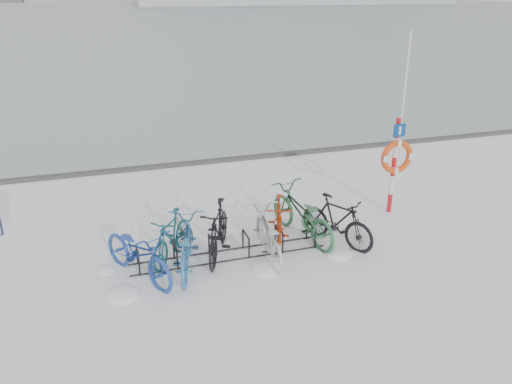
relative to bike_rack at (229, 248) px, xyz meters
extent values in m
plane|color=white|center=(0.00, 0.00, -0.18)|extent=(900.00, 900.00, 0.00)
cube|color=#A5B3BB|center=(0.00, 155.00, -0.17)|extent=(400.00, 298.00, 0.02)
cube|color=#3F3F42|center=(0.00, 5.90, -0.13)|extent=(400.00, 0.25, 0.10)
cylinder|color=black|center=(-1.80, -0.22, 0.04)|extent=(0.04, 0.04, 0.44)
cylinder|color=black|center=(-1.80, 0.22, 0.04)|extent=(0.04, 0.04, 0.44)
cylinder|color=black|center=(-1.80, 0.00, 0.26)|extent=(0.04, 0.44, 0.04)
cylinder|color=black|center=(-1.08, -0.22, 0.04)|extent=(0.04, 0.04, 0.44)
cylinder|color=black|center=(-1.08, 0.22, 0.04)|extent=(0.04, 0.04, 0.44)
cylinder|color=black|center=(-1.08, 0.00, 0.26)|extent=(0.04, 0.44, 0.04)
cylinder|color=black|center=(-0.36, -0.22, 0.04)|extent=(0.04, 0.04, 0.44)
cylinder|color=black|center=(-0.36, 0.22, 0.04)|extent=(0.04, 0.04, 0.44)
cylinder|color=black|center=(-0.36, 0.00, 0.26)|extent=(0.04, 0.44, 0.04)
cylinder|color=black|center=(0.36, -0.22, 0.04)|extent=(0.04, 0.04, 0.44)
cylinder|color=black|center=(0.36, 0.22, 0.04)|extent=(0.04, 0.04, 0.44)
cylinder|color=black|center=(0.36, 0.00, 0.26)|extent=(0.04, 0.44, 0.04)
cylinder|color=black|center=(1.08, -0.22, 0.04)|extent=(0.04, 0.04, 0.44)
cylinder|color=black|center=(1.08, 0.22, 0.04)|extent=(0.04, 0.04, 0.44)
cylinder|color=black|center=(1.08, 0.00, 0.26)|extent=(0.04, 0.44, 0.04)
cylinder|color=black|center=(1.80, -0.22, 0.04)|extent=(0.04, 0.04, 0.44)
cylinder|color=black|center=(1.80, 0.22, 0.04)|extent=(0.04, 0.04, 0.44)
cylinder|color=black|center=(1.80, 0.00, 0.26)|extent=(0.04, 0.44, 0.04)
cylinder|color=black|center=(0.00, -0.22, -0.16)|extent=(4.00, 0.03, 0.03)
cylinder|color=black|center=(0.00, 0.22, -0.16)|extent=(4.00, 0.03, 0.03)
cylinder|color=red|center=(4.29, 0.94, 0.05)|extent=(0.11, 0.11, 0.46)
cylinder|color=silver|center=(4.29, 0.94, 0.52)|extent=(0.11, 0.11, 0.46)
cylinder|color=red|center=(4.29, 0.94, 0.98)|extent=(0.11, 0.11, 0.46)
cylinder|color=silver|center=(4.29, 0.94, 1.45)|extent=(0.11, 0.11, 0.46)
cylinder|color=red|center=(4.29, 0.94, 1.91)|extent=(0.11, 0.11, 0.46)
torus|color=#D64714|center=(4.29, 0.85, 1.24)|extent=(0.81, 0.14, 0.81)
cube|color=navy|center=(4.29, 0.86, 1.88)|extent=(0.30, 0.03, 0.30)
cylinder|color=silver|center=(4.39, 0.99, 1.93)|extent=(0.04, 0.04, 4.22)
imported|color=#21459B|center=(-1.80, -0.24, 0.36)|extent=(1.61, 2.14, 1.07)
imported|color=#13535E|center=(-1.10, 0.30, 0.32)|extent=(1.31, 1.64, 1.00)
imported|color=teal|center=(-0.91, -0.20, 0.33)|extent=(1.12, 2.05, 1.02)
imported|color=black|center=(-0.18, 0.13, 0.39)|extent=(1.25, 1.94, 1.13)
imported|color=silver|center=(0.75, -0.25, 0.33)|extent=(0.81, 1.98, 1.02)
imported|color=#A4290A|center=(1.16, 0.24, 0.33)|extent=(1.01, 1.76, 1.02)
imported|color=#2F6841|center=(1.71, 0.34, 0.40)|extent=(1.25, 2.34, 1.17)
imported|color=black|center=(2.33, -0.13, 0.36)|extent=(1.32, 1.83, 1.09)
ellipsoid|color=white|center=(-2.15, -0.81, -0.18)|extent=(0.60, 0.60, 0.21)
ellipsoid|color=white|center=(0.78, 0.40, -0.18)|extent=(0.32, 0.32, 0.11)
ellipsoid|color=white|center=(2.15, -0.63, -0.18)|extent=(0.56, 0.56, 0.20)
ellipsoid|color=white|center=(-0.98, 0.40, -0.18)|extent=(0.39, 0.39, 0.14)
ellipsoid|color=white|center=(0.56, -0.74, -0.18)|extent=(0.65, 0.65, 0.23)
ellipsoid|color=white|center=(1.33, 0.54, -0.18)|extent=(0.41, 0.41, 0.14)
ellipsoid|color=white|center=(2.84, 0.14, -0.18)|extent=(0.46, 0.46, 0.16)
ellipsoid|color=white|center=(-2.40, 0.15, -0.18)|extent=(0.36, 0.36, 0.13)
camera|label=1|loc=(-2.19, -8.67, 4.83)|focal=35.00mm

